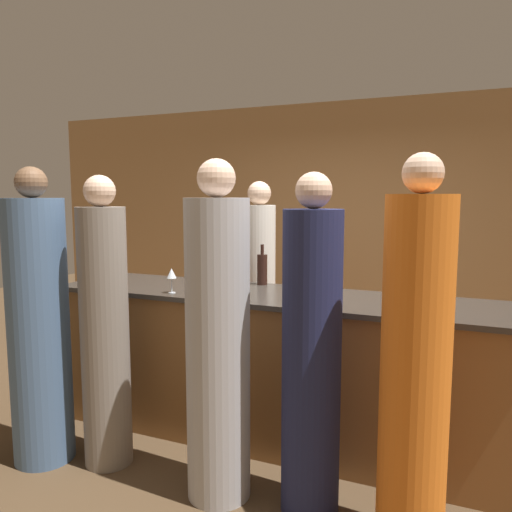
# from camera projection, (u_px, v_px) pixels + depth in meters

# --- Properties ---
(ground_plane) EXTENTS (14.00, 14.00, 0.00)m
(ground_plane) POSITION_uv_depth(u_px,v_px,m) (274.00, 437.00, 3.66)
(ground_plane) COLOR #4C3823
(back_wall) EXTENTS (8.00, 0.06, 2.80)m
(back_wall) POSITION_uv_depth(u_px,v_px,m) (349.00, 228.00, 5.62)
(back_wall) COLOR #A37547
(back_wall) RESTS_ON ground_plane
(bar_counter) EXTENTS (3.34, 0.77, 1.07)m
(bar_counter) POSITION_uv_depth(u_px,v_px,m) (275.00, 366.00, 3.59)
(bar_counter) COLOR brown
(bar_counter) RESTS_ON ground_plane
(bartender) EXTENTS (0.29, 0.29, 1.89)m
(bartender) POSITION_uv_depth(u_px,v_px,m) (259.00, 292.00, 4.50)
(bartender) COLOR silver
(bartender) RESTS_ON ground_plane
(guest_0) EXTENTS (0.31, 0.31, 1.89)m
(guest_0) POSITION_uv_depth(u_px,v_px,m) (105.00, 331.00, 3.22)
(guest_0) COLOR gray
(guest_0) RESTS_ON ground_plane
(guest_1) EXTENTS (0.37, 0.37, 1.96)m
(guest_1) POSITION_uv_depth(u_px,v_px,m) (218.00, 344.00, 2.85)
(guest_1) COLOR #B2B2B7
(guest_1) RESTS_ON ground_plane
(guest_2) EXTENTS (0.39, 0.39, 1.94)m
(guest_2) POSITION_uv_depth(u_px,v_px,m) (39.00, 328.00, 3.26)
(guest_2) COLOR #4C6B93
(guest_2) RESTS_ON ground_plane
(guest_3) EXTENTS (0.33, 0.33, 1.96)m
(guest_3) POSITION_uv_depth(u_px,v_px,m) (415.00, 371.00, 2.40)
(guest_3) COLOR orange
(guest_3) RESTS_ON ground_plane
(guest_4) EXTENTS (0.32, 0.32, 1.88)m
(guest_4) POSITION_uv_depth(u_px,v_px,m) (311.00, 358.00, 2.71)
(guest_4) COLOR #1E234C
(guest_4) RESTS_ON ground_plane
(wine_bottle_0) EXTENTS (0.08, 0.08, 0.32)m
(wine_bottle_0) POSITION_uv_depth(u_px,v_px,m) (262.00, 269.00, 3.88)
(wine_bottle_0) COLOR black
(wine_bottle_0) RESTS_ON bar_counter
(wine_glass_0) EXTENTS (0.07, 0.07, 0.18)m
(wine_glass_0) POSITION_uv_depth(u_px,v_px,m) (172.00, 274.00, 3.54)
(wine_glass_0) COLOR silver
(wine_glass_0) RESTS_ON bar_counter
(wine_glass_1) EXTENTS (0.07, 0.07, 0.15)m
(wine_glass_1) POSITION_uv_depth(u_px,v_px,m) (117.00, 268.00, 4.00)
(wine_glass_1) COLOR silver
(wine_glass_1) RESTS_ON bar_counter
(wine_glass_2) EXTENTS (0.06, 0.06, 0.17)m
(wine_glass_2) POSITION_uv_depth(u_px,v_px,m) (235.00, 278.00, 3.41)
(wine_glass_2) COLOR silver
(wine_glass_2) RESTS_ON bar_counter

